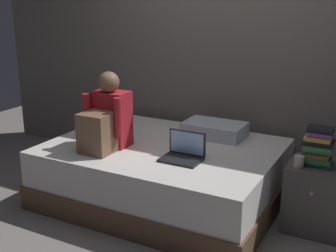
{
  "coord_description": "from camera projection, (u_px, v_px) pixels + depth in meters",
  "views": [
    {
      "loc": [
        1.56,
        -2.9,
        1.79
      ],
      "look_at": [
        -0.05,
        0.1,
        0.77
      ],
      "focal_mm": 47.03,
      "sensor_mm": 36.0,
      "label": 1
    }
  ],
  "objects": [
    {
      "name": "ground_plane",
      "position": [
        167.0,
        218.0,
        3.67
      ],
      "size": [
        8.0,
        8.0,
        0.0
      ],
      "primitive_type": "plane",
      "color": "gray"
    },
    {
      "name": "mug",
      "position": [
        299.0,
        162.0,
        3.33
      ],
      "size": [
        0.08,
        0.08,
        0.09
      ],
      "primitive_type": "cylinder",
      "color": "#BCB2A3",
      "rests_on": "nightstand"
    },
    {
      "name": "nightstand",
      "position": [
        316.0,
        197.0,
        3.46
      ],
      "size": [
        0.44,
        0.46,
        0.54
      ],
      "color": "#474442",
      "rests_on": "ground_plane"
    },
    {
      "name": "bed",
      "position": [
        163.0,
        173.0,
        3.94
      ],
      "size": [
        2.0,
        1.5,
        0.52
      ],
      "color": "brown",
      "rests_on": "ground_plane"
    },
    {
      "name": "wall_back",
      "position": [
        225.0,
        42.0,
        4.3
      ],
      "size": [
        5.6,
        0.1,
        2.7
      ],
      "primitive_type": "cube",
      "color": "slate",
      "rests_on": "ground_plane"
    },
    {
      "name": "person_sitting",
      "position": [
        106.0,
        120.0,
        3.73
      ],
      "size": [
        0.39,
        0.44,
        0.65
      ],
      "color": "#B21E28",
      "rests_on": "bed"
    },
    {
      "name": "pillow",
      "position": [
        214.0,
        129.0,
        4.09
      ],
      "size": [
        0.56,
        0.36,
        0.13
      ],
      "primitive_type": "cube",
      "color": "silver",
      "rests_on": "bed"
    },
    {
      "name": "book_stack",
      "position": [
        318.0,
        147.0,
        3.34
      ],
      "size": [
        0.24,
        0.16,
        0.31
      ],
      "color": "#387042",
      "rests_on": "nightstand"
    },
    {
      "name": "laptop",
      "position": [
        184.0,
        153.0,
        3.52
      ],
      "size": [
        0.32,
        0.23,
        0.22
      ],
      "color": "black",
      "rests_on": "bed"
    }
  ]
}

